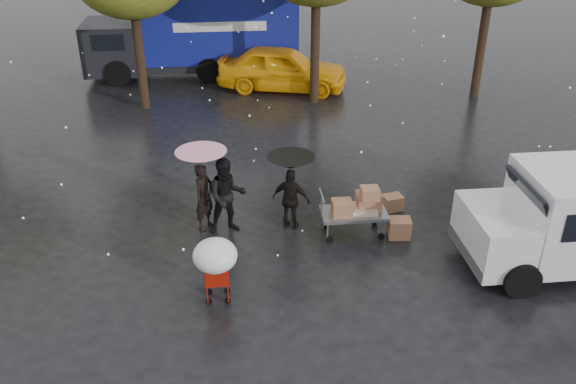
{
  "coord_description": "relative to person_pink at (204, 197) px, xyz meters",
  "views": [
    {
      "loc": [
        -0.63,
        -10.76,
        7.59
      ],
      "look_at": [
        0.61,
        1.0,
        1.2
      ],
      "focal_mm": 38.0,
      "sensor_mm": 36.0,
      "label": 1
    }
  ],
  "objects": [
    {
      "name": "person_middle",
      "position": [
        0.53,
        -0.2,
        0.1
      ],
      "size": [
        0.99,
        0.83,
        1.84
      ],
      "primitive_type": "imported",
      "rotation": [
        0.0,
        0.0,
        0.15
      ],
      "color": "black",
      "rests_on": "ground"
    },
    {
      "name": "yellow_taxi",
      "position": [
        2.76,
        9.81,
        0.0
      ],
      "size": [
        5.13,
        3.07,
        1.64
      ],
      "primitive_type": "imported",
      "rotation": [
        0.0,
        0.0,
        1.32
      ],
      "color": "#FFAD0D",
      "rests_on": "ground"
    },
    {
      "name": "box_ground_far",
      "position": [
        4.59,
        0.39,
        -0.63
      ],
      "size": [
        0.54,
        0.46,
        0.37
      ],
      "primitive_type": "cube",
      "rotation": [
        0.0,
        0.0,
        0.22
      ],
      "color": "#935C40",
      "rests_on": "ground"
    },
    {
      "name": "ground",
      "position": [
        1.27,
        -1.67,
        -0.82
      ],
      "size": [
        90.0,
        90.0,
        0.0
      ],
      "primitive_type": "plane",
      "color": "black",
      "rests_on": "ground"
    },
    {
      "name": "person_black",
      "position": [
        1.99,
        -0.22,
        -0.06
      ],
      "size": [
        0.96,
        0.69,
        1.52
      ],
      "primitive_type": "imported",
      "rotation": [
        0.0,
        0.0,
        2.73
      ],
      "color": "black",
      "rests_on": "ground"
    },
    {
      "name": "box_ground_near",
      "position": [
        4.42,
        -0.87,
        -0.59
      ],
      "size": [
        0.54,
        0.45,
        0.45
      ],
      "primitive_type": "cube",
      "rotation": [
        0.0,
        0.0,
        -0.11
      ],
      "color": "#935C40",
      "rests_on": "ground"
    },
    {
      "name": "vendor_cart",
      "position": [
        3.47,
        -0.65,
        -0.09
      ],
      "size": [
        1.52,
        0.8,
        1.27
      ],
      "color": "slate",
      "rests_on": "ground"
    },
    {
      "name": "person_pink",
      "position": [
        0.0,
        0.0,
        0.0
      ],
      "size": [
        0.67,
        0.71,
        1.63
      ],
      "primitive_type": "imported",
      "rotation": [
        0.0,
        0.0,
        0.93
      ],
      "color": "black",
      "rests_on": "ground"
    },
    {
      "name": "umbrella_black",
      "position": [
        1.99,
        -0.22,
        0.88
      ],
      "size": [
        1.08,
        1.08,
        1.85
      ],
      "color": "#4C4C4C",
      "rests_on": "ground"
    },
    {
      "name": "umbrella_pink",
      "position": [
        0.0,
        0.0,
        1.01
      ],
      "size": [
        1.16,
        1.16,
        1.98
      ],
      "color": "#4C4C4C",
      "rests_on": "ground"
    },
    {
      "name": "shopping_cart",
      "position": [
        0.27,
        -2.88,
        0.25
      ],
      "size": [
        0.84,
        0.84,
        1.46
      ],
      "color": "#AD1809",
      "rests_on": "ground"
    },
    {
      "name": "blue_truck",
      "position": [
        -0.33,
        12.02,
        0.94
      ],
      "size": [
        8.3,
        2.6,
        3.5
      ],
      "color": "navy",
      "rests_on": "ground"
    }
  ]
}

